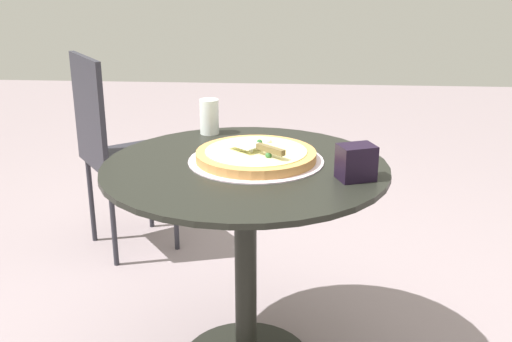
{
  "coord_description": "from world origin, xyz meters",
  "views": [
    {
      "loc": [
        -0.16,
        1.82,
        1.36
      ],
      "look_at": [
        -0.03,
        -0.04,
        0.7
      ],
      "focal_mm": 43.25,
      "sensor_mm": 36.0,
      "label": 1
    }
  ],
  "objects_px": {
    "pizza_server": "(259,147)",
    "patio_chair_near": "(112,142)",
    "pizza_on_tray": "(256,156)",
    "napkin_dispenser": "(356,162)",
    "drinking_cup": "(209,117)",
    "patio_table": "(245,220)"
  },
  "relations": [
    {
      "from": "pizza_server",
      "to": "patio_chair_near",
      "type": "xyz_separation_m",
      "value": [
        0.74,
        -0.84,
        -0.25
      ]
    },
    {
      "from": "pizza_on_tray",
      "to": "drinking_cup",
      "type": "distance_m",
      "value": 0.37
    },
    {
      "from": "pizza_on_tray",
      "to": "napkin_dispenser",
      "type": "xyz_separation_m",
      "value": [
        -0.3,
        0.15,
        0.03
      ]
    },
    {
      "from": "pizza_on_tray",
      "to": "patio_chair_near",
      "type": "xyz_separation_m",
      "value": [
        0.73,
        -0.81,
        -0.21
      ]
    },
    {
      "from": "napkin_dispenser",
      "to": "pizza_on_tray",
      "type": "bearing_deg",
      "value": -46.78
    },
    {
      "from": "napkin_dispenser",
      "to": "patio_chair_near",
      "type": "distance_m",
      "value": 1.43
    },
    {
      "from": "pizza_server",
      "to": "napkin_dispenser",
      "type": "bearing_deg",
      "value": 158.25
    },
    {
      "from": "pizza_on_tray",
      "to": "patio_chair_near",
      "type": "height_order",
      "value": "patio_chair_near"
    },
    {
      "from": "pizza_on_tray",
      "to": "drinking_cup",
      "type": "xyz_separation_m",
      "value": [
        0.19,
        -0.31,
        0.05
      ]
    },
    {
      "from": "drinking_cup",
      "to": "napkin_dispenser",
      "type": "distance_m",
      "value": 0.68
    },
    {
      "from": "patio_table",
      "to": "pizza_server",
      "type": "distance_m",
      "value": 0.25
    },
    {
      "from": "pizza_on_tray",
      "to": "drinking_cup",
      "type": "bearing_deg",
      "value": -58.04
    },
    {
      "from": "pizza_server",
      "to": "patio_table",
      "type": "bearing_deg",
      "value": 10.95
    },
    {
      "from": "pizza_on_tray",
      "to": "pizza_server",
      "type": "height_order",
      "value": "pizza_server"
    },
    {
      "from": "patio_table",
      "to": "pizza_server",
      "type": "relative_size",
      "value": 4.78
    },
    {
      "from": "patio_chair_near",
      "to": "patio_table",
      "type": "bearing_deg",
      "value": 129.18
    },
    {
      "from": "pizza_on_tray",
      "to": "drinking_cup",
      "type": "height_order",
      "value": "drinking_cup"
    },
    {
      "from": "pizza_on_tray",
      "to": "napkin_dispenser",
      "type": "relative_size",
      "value": 4.16
    },
    {
      "from": "pizza_server",
      "to": "napkin_dispenser",
      "type": "height_order",
      "value": "napkin_dispenser"
    },
    {
      "from": "pizza_server",
      "to": "drinking_cup",
      "type": "distance_m",
      "value": 0.4
    },
    {
      "from": "patio_table",
      "to": "napkin_dispenser",
      "type": "distance_m",
      "value": 0.43
    },
    {
      "from": "drinking_cup",
      "to": "napkin_dispenser",
      "type": "xyz_separation_m",
      "value": [
        -0.5,
        0.46,
        -0.01
      ]
    }
  ]
}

